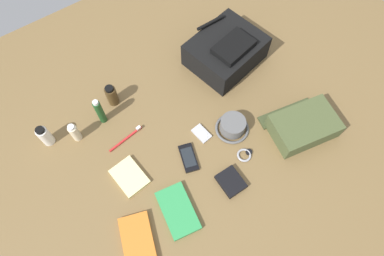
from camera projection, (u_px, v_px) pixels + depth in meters
The scene contains 16 objects.
ground_plane at pixel (192, 133), 1.52m from camera, with size 2.64×2.02×0.02m, color brown.
backpack at pixel (226, 51), 1.62m from camera, with size 0.38×0.33×0.16m.
toiletry_pouch at pixel (303, 125), 1.48m from camera, with size 0.31×0.27×0.09m.
bucket_hat at pixel (233, 126), 1.49m from camera, with size 0.15×0.15×0.07m.
toothpaste_tube at pixel (45, 136), 1.44m from camera, with size 0.05×0.05×0.12m.
lotion_bottle at pixel (75, 132), 1.45m from camera, with size 0.04×0.04×0.11m.
shampoo_bottle at pixel (100, 112), 1.47m from camera, with size 0.03×0.03×0.16m.
cologne_bottle at pixel (112, 95), 1.53m from camera, with size 0.05×0.05×0.12m.
paperback_novel at pixel (138, 241), 1.29m from camera, with size 0.18×0.23×0.02m.
travel_guidebook at pixel (178, 211), 1.35m from camera, with size 0.15×0.22×0.02m.
cell_phone at pixel (189, 158), 1.45m from camera, with size 0.10×0.14×0.01m.
media_player at pixel (202, 134), 1.50m from camera, with size 0.06×0.09×0.01m.
wristwatch at pixel (245, 155), 1.46m from camera, with size 0.07×0.06×0.01m.
toothbrush at pixel (128, 137), 1.49m from camera, with size 0.17×0.03×0.02m.
wallet at pixel (231, 181), 1.40m from camera, with size 0.09×0.11×0.02m, color black.
notepad at pixel (129, 177), 1.41m from camera, with size 0.11×0.15×0.02m, color beige.
Camera 1 is at (-0.37, -0.54, 1.36)m, focal length 31.81 mm.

